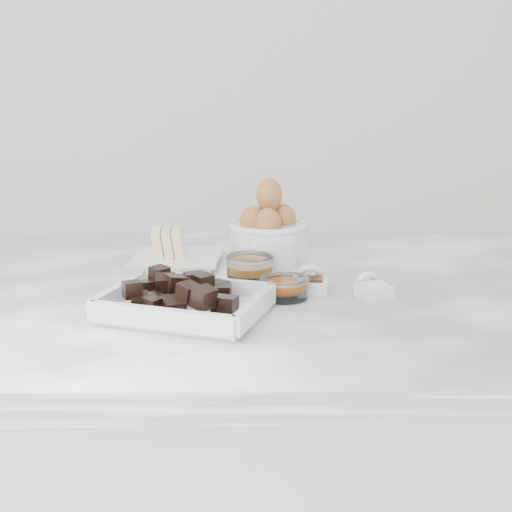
{
  "coord_description": "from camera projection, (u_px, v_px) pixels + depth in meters",
  "views": [
    {
      "loc": [
        -0.01,
        -1.09,
        1.26
      ],
      "look_at": [
        0.02,
        0.03,
        0.98
      ],
      "focal_mm": 50.0,
      "sensor_mm": 36.0,
      "label": 1
    }
  ],
  "objects": [
    {
      "name": "honey_bowl",
      "position": [
        250.0,
        265.0,
        1.19
      ],
      "size": [
        0.08,
        0.08,
        0.04
      ],
      "color": "white",
      "rests_on": "marble_slab"
    },
    {
      "name": "egg_bowl",
      "position": [
        268.0,
        229.0,
        1.33
      ],
      "size": [
        0.15,
        0.15,
        0.14
      ],
      "color": "white",
      "rests_on": "marble_slab"
    },
    {
      "name": "butter_plate",
      "position": [
        175.0,
        253.0,
        1.27
      ],
      "size": [
        0.16,
        0.16,
        0.06
      ],
      "color": "white",
      "rests_on": "marble_slab"
    },
    {
      "name": "chocolate_dish",
      "position": [
        185.0,
        299.0,
        0.99
      ],
      "size": [
        0.26,
        0.23,
        0.06
      ],
      "color": "white",
      "rests_on": "marble_slab"
    },
    {
      "name": "vanilla_spoon",
      "position": [
        310.0,
        282.0,
        1.1
      ],
      "size": [
        0.06,
        0.07,
        0.04
      ],
      "color": "white",
      "rests_on": "marble_slab"
    },
    {
      "name": "salt_spoon",
      "position": [
        372.0,
        288.0,
        1.08
      ],
      "size": [
        0.06,
        0.07,
        0.04
      ],
      "color": "white",
      "rests_on": "marble_slab"
    },
    {
      "name": "marble_slab",
      "position": [
        244.0,
        297.0,
        1.14
      ],
      "size": [
        1.2,
        0.8,
        0.04
      ],
      "primitive_type": "cube",
      "color": "white",
      "rests_on": "cabinet"
    },
    {
      "name": "sugar_ramekin",
      "position": [
        274.0,
        251.0,
        1.25
      ],
      "size": [
        0.08,
        0.08,
        0.05
      ],
      "color": "white",
      "rests_on": "marble_slab"
    },
    {
      "name": "zest_bowl",
      "position": [
        284.0,
        287.0,
        1.07
      ],
      "size": [
        0.08,
        0.08,
        0.03
      ],
      "color": "white",
      "rests_on": "marble_slab"
    }
  ]
}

